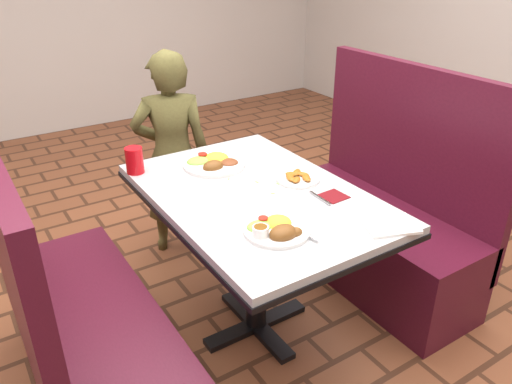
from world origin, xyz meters
TOP-DOWN VIEW (x-y plane):
  - dining_table at (0.00, 0.00)m, footprint 0.81×1.21m
  - booth_bench_left at (-0.80, 0.00)m, footprint 0.47×1.20m
  - booth_bench_right at (0.80, 0.00)m, footprint 0.47×1.20m
  - diner_person at (0.00, 0.90)m, footprint 0.52×0.43m
  - near_dinner_plate at (-0.12, -0.32)m, footprint 0.25×0.25m
  - far_dinner_plate at (-0.02, 0.35)m, footprint 0.30×0.30m
  - plantain_plate at (0.22, -0.00)m, footprint 0.20×0.20m
  - maroon_napkin at (0.25, -0.21)m, footprint 0.11×0.11m
  - spoon_utensil at (0.19, -0.20)m, footprint 0.02×0.14m
  - red_tumbler at (-0.36, 0.48)m, footprint 0.08×0.08m
  - paper_napkin at (0.27, -0.52)m, footprint 0.23×0.21m
  - knife_utensil at (-0.06, -0.37)m, footprint 0.06×0.18m
  - fork_utensil at (-0.13, -0.35)m, footprint 0.01×0.16m
  - lettuce_shreds at (0.04, 0.06)m, footprint 0.28×0.32m

SIDE VIEW (x-z plane):
  - booth_bench_left at x=-0.80m, z-range -0.26..0.92m
  - booth_bench_right at x=0.80m, z-range -0.26..0.92m
  - diner_person at x=0.00m, z-range 0.00..1.21m
  - dining_table at x=0.00m, z-range 0.28..1.03m
  - lettuce_shreds at x=0.04m, z-range 0.75..0.75m
  - maroon_napkin at x=0.25m, z-range 0.75..0.75m
  - spoon_utensil at x=0.19m, z-range 0.75..0.76m
  - paper_napkin at x=0.27m, z-range 0.75..0.76m
  - fork_utensil at x=-0.13m, z-range 0.76..0.76m
  - knife_utensil at x=-0.06m, z-range 0.76..0.76m
  - plantain_plate at x=0.22m, z-range 0.75..0.78m
  - far_dinner_plate at x=-0.02m, z-range 0.74..0.82m
  - near_dinner_plate at x=-0.12m, z-range 0.74..0.82m
  - red_tumbler at x=-0.36m, z-range 0.75..0.87m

